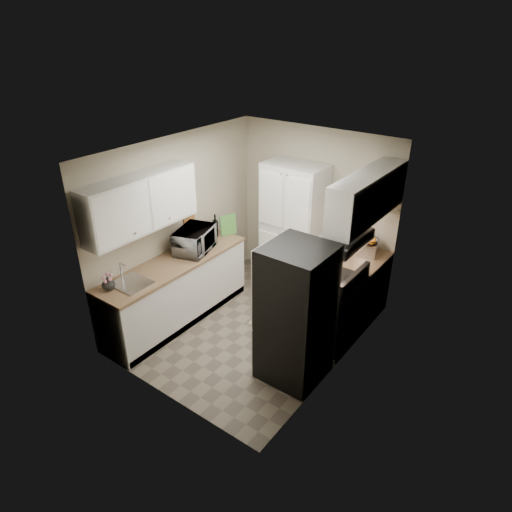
# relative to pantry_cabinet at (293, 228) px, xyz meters

# --- Properties ---
(ground) EXTENTS (3.20, 3.20, 0.00)m
(ground) POSITION_rel_pantry_cabinet_xyz_m (0.20, -1.32, -1.00)
(ground) COLOR #665B4C
(ground) RESTS_ON ground
(room_shell) EXTENTS (2.64, 3.24, 2.52)m
(room_shell) POSITION_rel_pantry_cabinet_xyz_m (0.18, -1.32, 0.63)
(room_shell) COLOR #BDB198
(room_shell) RESTS_ON ground
(pantry_cabinet) EXTENTS (0.90, 0.55, 2.00)m
(pantry_cabinet) POSITION_rel_pantry_cabinet_xyz_m (0.00, 0.00, 0.00)
(pantry_cabinet) COLOR silver
(pantry_cabinet) RESTS_ON ground
(base_cabinet_left) EXTENTS (0.60, 2.30, 0.88)m
(base_cabinet_left) POSITION_rel_pantry_cabinet_xyz_m (-0.79, -1.75, -0.56)
(base_cabinet_left) COLOR silver
(base_cabinet_left) RESTS_ON ground
(countertop_left) EXTENTS (0.63, 2.33, 0.04)m
(countertop_left) POSITION_rel_pantry_cabinet_xyz_m (-0.79, -1.75, -0.10)
(countertop_left) COLOR #846647
(countertop_left) RESTS_ON base_cabinet_left
(base_cabinet_right) EXTENTS (0.60, 0.80, 0.88)m
(base_cabinet_right) POSITION_rel_pantry_cabinet_xyz_m (1.19, -0.12, -0.56)
(base_cabinet_right) COLOR silver
(base_cabinet_right) RESTS_ON ground
(countertop_right) EXTENTS (0.63, 0.83, 0.04)m
(countertop_right) POSITION_rel_pantry_cabinet_xyz_m (1.19, -0.12, -0.10)
(countertop_right) COLOR #846647
(countertop_right) RESTS_ON base_cabinet_right
(electric_range) EXTENTS (0.71, 0.78, 1.13)m
(electric_range) POSITION_rel_pantry_cabinet_xyz_m (1.17, -0.93, -0.52)
(electric_range) COLOR #B7B7BC
(electric_range) RESTS_ON ground
(refrigerator) EXTENTS (0.70, 0.72, 1.70)m
(refrigerator) POSITION_rel_pantry_cabinet_xyz_m (1.14, -1.73, -0.15)
(refrigerator) COLOR #B7B7BC
(refrigerator) RESTS_ON ground
(microwave) EXTENTS (0.58, 0.71, 0.34)m
(microwave) POSITION_rel_pantry_cabinet_xyz_m (-0.78, -1.33, 0.09)
(microwave) COLOR #AAABAF
(microwave) RESTS_ON countertop_left
(wine_bottle) EXTENTS (0.08, 0.08, 0.32)m
(wine_bottle) POSITION_rel_pantry_cabinet_xyz_m (-0.87, -0.79, 0.08)
(wine_bottle) COLOR black
(wine_bottle) RESTS_ON countertop_left
(flower_vase) EXTENTS (0.19, 0.19, 0.17)m
(flower_vase) POSITION_rel_pantry_cabinet_xyz_m (-0.91, -2.71, 0.00)
(flower_vase) COLOR white
(flower_vase) RESTS_ON countertop_left
(cutting_board) EXTENTS (0.12, 0.24, 0.31)m
(cutting_board) POSITION_rel_pantry_cabinet_xyz_m (-0.76, -0.62, 0.08)
(cutting_board) COLOR #478D37
(cutting_board) RESTS_ON countertop_left
(toaster_oven) EXTENTS (0.33, 0.38, 0.19)m
(toaster_oven) POSITION_rel_pantry_cabinet_xyz_m (1.21, 0.02, 0.02)
(toaster_oven) COLOR #AFAFB3
(toaster_oven) RESTS_ON countertop_right
(fruit_basket) EXTENTS (0.25, 0.25, 0.10)m
(fruit_basket) POSITION_rel_pantry_cabinet_xyz_m (1.24, -0.00, 0.16)
(fruit_basket) COLOR orange
(fruit_basket) RESTS_ON toaster_oven
(kitchen_mat) EXTENTS (0.58, 0.77, 0.01)m
(kitchen_mat) POSITION_rel_pantry_cabinet_xyz_m (0.24, -0.88, -0.99)
(kitchen_mat) COLOR #CDB983
(kitchen_mat) RESTS_ON ground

